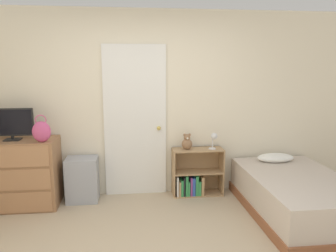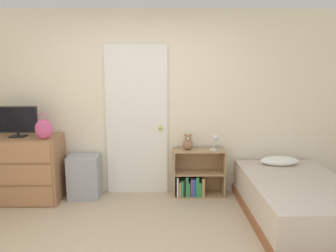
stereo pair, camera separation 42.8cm
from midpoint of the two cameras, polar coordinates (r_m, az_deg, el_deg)
wall_back at (r=4.57m, az=-6.55°, el=3.77°), size 10.00×0.06×2.55m
door_closed at (r=4.55m, az=-8.42°, el=0.75°), size 0.85×0.09×2.09m
dresser at (r=4.73m, az=-26.91°, el=-7.41°), size 0.97×0.53×0.88m
tv at (r=4.59m, az=-28.09°, el=0.35°), size 0.54×0.16×0.40m
handbag at (r=4.33m, az=-23.86°, el=-0.89°), size 0.22×0.12×0.34m
storage_bin at (r=4.66m, az=-17.28°, el=-8.90°), size 0.41×0.34×0.59m
bookshelf at (r=4.67m, az=1.95°, el=-8.97°), size 0.71×0.28×0.66m
teddy_bear at (r=4.51m, az=0.62°, el=-2.93°), size 0.15×0.15×0.22m
desk_lamp at (r=4.52m, az=5.33°, el=-2.14°), size 0.12×0.11×0.23m
bed at (r=4.31m, az=18.96°, el=-11.37°), size 1.16×1.84×0.59m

